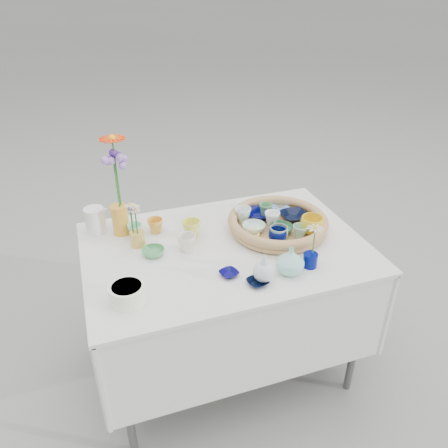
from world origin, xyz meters
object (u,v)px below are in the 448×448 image
object	(u,v)px
bud_vase_seafoam	(290,261)
tall_vase_yellow	(120,220)
display_table	(225,364)
wicker_tray	(278,223)

from	to	relation	value
bud_vase_seafoam	tall_vase_yellow	xyz separation A→B (m)	(-0.61, 0.54, 0.01)
tall_vase_yellow	display_table	bearing A→B (deg)	-31.71
wicker_tray	tall_vase_yellow	size ratio (longest dim) A/B	3.25
wicker_tray	bud_vase_seafoam	size ratio (longest dim) A/B	3.93
display_table	tall_vase_yellow	distance (m)	0.98
display_table	bud_vase_seafoam	world-z (taller)	bud_vase_seafoam
display_table	wicker_tray	world-z (taller)	wicker_tray
display_table	tall_vase_yellow	bearing A→B (deg)	148.29
display_table	tall_vase_yellow	size ratio (longest dim) A/B	8.63
wicker_tray	bud_vase_seafoam	world-z (taller)	bud_vase_seafoam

